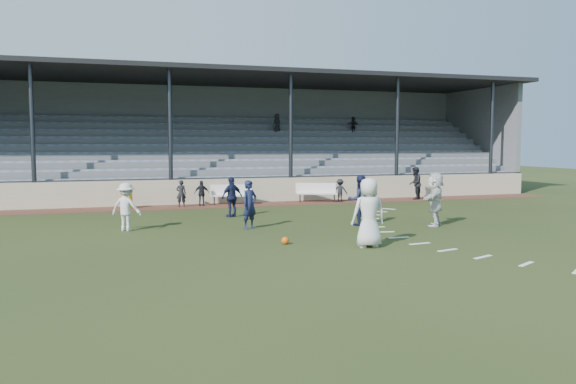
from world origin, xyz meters
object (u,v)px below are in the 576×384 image
object	(u,v)px
trash_bin	(127,200)
player_navy_lead	(250,205)
football	(285,241)
bench_right	(316,191)
player_white_lead	(369,213)
bench_left	(232,193)
official	(415,183)

from	to	relation	value
trash_bin	player_navy_lead	world-z (taller)	player_navy_lead
football	bench_right	bearing A→B (deg)	65.34
player_white_lead	bench_right	bearing A→B (deg)	-98.54
bench_left	official	size ratio (longest dim) A/B	1.21
football	official	world-z (taller)	official
bench_left	bench_right	distance (m)	4.25
bench_left	trash_bin	bearing A→B (deg)	-163.15
bench_right	football	xyz separation A→B (m)	(-4.88, -10.63, -0.47)
bench_right	official	size ratio (longest dim) A/B	1.19
bench_left	official	world-z (taller)	official
official	bench_right	bearing A→B (deg)	-49.90
football	player_white_lead	xyz separation A→B (m)	(2.13, -1.12, 0.88)
player_white_lead	official	size ratio (longest dim) A/B	1.17
player_white_lead	player_navy_lead	distance (m)	4.98
trash_bin	football	size ratio (longest dim) A/B	3.53
player_navy_lead	official	xyz separation A→B (m)	(10.58, 7.18, 0.03)
bench_left	player_white_lead	world-z (taller)	player_white_lead
trash_bin	player_navy_lead	size ratio (longest dim) A/B	0.47
football	player_navy_lead	distance (m)	3.33
official	player_navy_lead	bearing A→B (deg)	-13.42
player_navy_lead	trash_bin	bearing A→B (deg)	87.86
player_white_lead	player_navy_lead	bearing A→B (deg)	-56.30
bench_left	bench_right	xyz separation A→B (m)	(4.24, -0.21, 0.00)
trash_bin	football	world-z (taller)	trash_bin
football	player_white_lead	world-z (taller)	player_white_lead
bench_left	player_navy_lead	size ratio (longest dim) A/B	1.22
bench_right	player_navy_lead	size ratio (longest dim) A/B	1.20
trash_bin	official	world-z (taller)	official
bench_right	player_navy_lead	bearing A→B (deg)	-103.75
bench_left	bench_right	world-z (taller)	same
bench_left	official	distance (m)	9.66
football	player_white_lead	bearing A→B (deg)	-27.68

